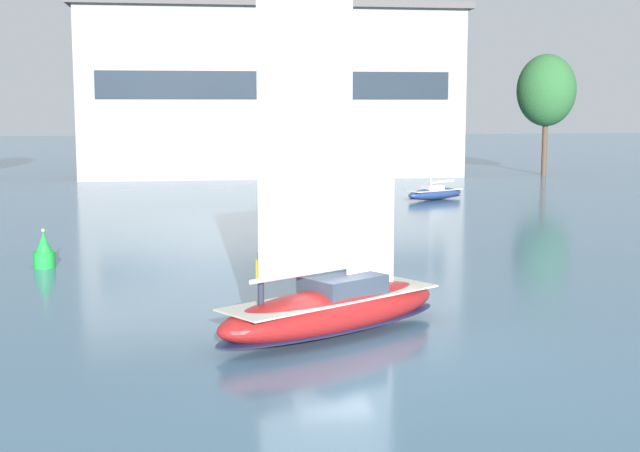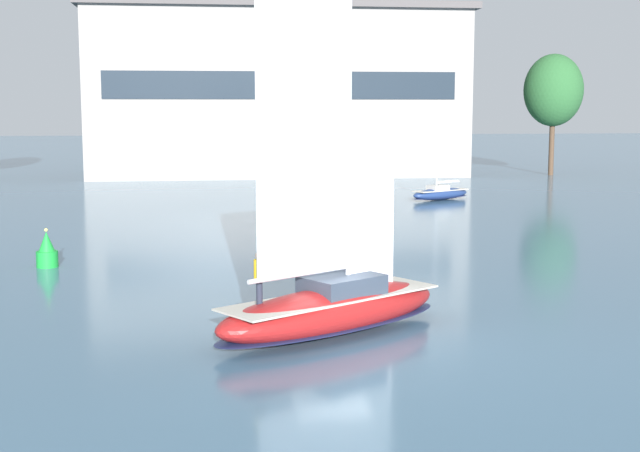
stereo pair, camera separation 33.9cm
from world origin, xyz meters
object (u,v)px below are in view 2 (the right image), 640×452
Objects in this scene: sailboat_moored_near_marina at (440,193)px; channel_buoy at (47,252)px; sailboat_main at (332,304)px; tree_shore_left at (553,91)px.

channel_buoy is at bearing -134.41° from sailboat_moored_near_marina.
tree_shore_left is at bearing 62.54° from sailboat_main.
tree_shore_left is at bearing 51.50° from sailboat_moored_near_marina.
sailboat_moored_near_marina is at bearing 70.18° from sailboat_main.
sailboat_main reaches higher than sailboat_moored_near_marina.
tree_shore_left is 30.98m from sailboat_moored_near_marina.
sailboat_moored_near_marina is at bearing 45.59° from channel_buoy.
sailboat_main is at bearing -117.46° from tree_shore_left.
channel_buoy is (-25.99, -26.54, 0.18)m from sailboat_moored_near_marina.
sailboat_moored_near_marina is (14.55, 40.38, -0.48)m from sailboat_main.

